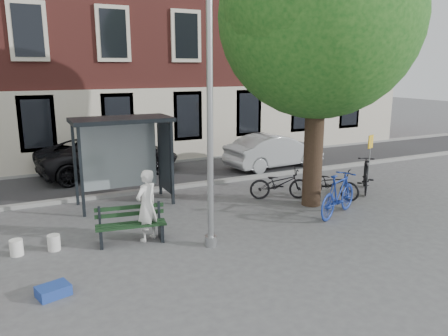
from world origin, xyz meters
name	(u,v)px	position (x,y,z in m)	size (l,w,h in m)	color
ground	(211,246)	(0.00, 0.00, 0.00)	(90.00, 90.00, 0.00)	#4C4C4F
road	(133,178)	(0.00, 7.00, 0.01)	(40.00, 4.00, 0.01)	#28282B
curb_near	(148,190)	(0.00, 5.00, 0.06)	(40.00, 0.25, 0.12)	gray
curb_far	(120,166)	(0.00, 9.00, 0.06)	(40.00, 0.25, 0.12)	gray
building_row	(92,1)	(0.00, 13.00, 7.00)	(30.00, 8.00, 14.00)	brown
lamppost	(210,126)	(0.00, 0.00, 2.78)	(0.28, 0.35, 6.11)	#9EA0A3
tree_right	(323,7)	(4.01, 1.38, 5.62)	(5.76, 5.60, 8.20)	black
bus_shelter	(135,140)	(-0.61, 4.11, 1.92)	(2.85, 1.45, 2.62)	#1E2328
painter	(147,205)	(-1.20, 1.00, 0.86)	(0.63, 0.41, 1.72)	white
bench	(131,226)	(-1.58, 1.06, 0.38)	(1.68, 0.78, 0.83)	#1E2328
bike_a	(280,184)	(3.48, 2.43, 0.49)	(0.65, 1.87, 0.99)	black
bike_b	(338,194)	(4.05, 0.37, 0.61)	(0.57, 2.03, 1.22)	navy
bike_c	(331,183)	(4.98, 1.78, 0.48)	(0.63, 1.81, 0.95)	black
bike_d	(366,175)	(6.50, 1.88, 0.56)	(0.53, 1.87, 1.12)	black
car_dark	(110,155)	(-0.58, 8.07, 0.74)	(2.46, 5.33, 1.48)	black
car_silver	(274,151)	(5.76, 6.29, 0.69)	(1.47, 4.21, 1.39)	#A6AAAE
blue_crate	(53,291)	(-3.50, -0.82, 0.10)	(0.55, 0.40, 0.20)	navy
bucket_b	(54,243)	(-3.28, 1.34, 0.18)	(0.28, 0.28, 0.36)	silver
bucket_c	(16,248)	(-4.05, 1.41, 0.18)	(0.28, 0.28, 0.36)	white
notice_sign	(370,151)	(6.53, 1.80, 1.38)	(0.31, 0.15, 1.90)	#9EA0A3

